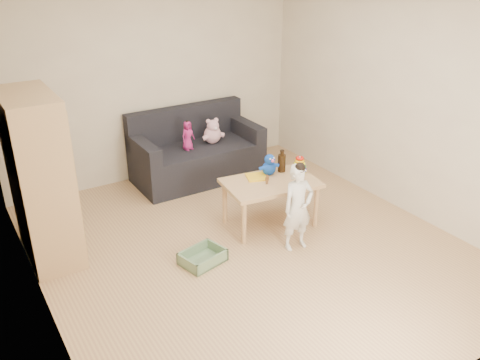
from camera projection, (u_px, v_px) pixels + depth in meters
room at (250, 128)px, 4.73m from camera, size 4.50×4.50×4.50m
wardrobe at (40, 179)px, 4.81m from camera, size 0.46×0.92×1.66m
sofa at (198, 162)px, 6.74m from camera, size 1.66×0.83×0.47m
play_table at (270, 203)px, 5.60m from camera, size 1.07×0.75×0.53m
storage_bin at (203, 257)px, 4.99m from camera, size 0.47×0.40×0.12m
toddler at (298, 209)px, 5.09m from camera, size 0.35×0.25×0.89m
pink_bear at (212, 133)px, 6.68m from camera, size 0.30×0.27×0.28m
doll at (188, 136)px, 6.44m from camera, size 0.21×0.17×0.37m
ring_stacker at (299, 166)px, 5.67m from camera, size 0.17×0.17×0.19m
brown_bottle at (282, 162)px, 5.69m from camera, size 0.09×0.09×0.25m
blue_plush at (269, 164)px, 5.60m from camera, size 0.25×0.22×0.25m
wooden_figure at (267, 179)px, 5.41m from camera, size 0.05×0.05×0.11m
yellow_book at (257, 177)px, 5.57m from camera, size 0.28×0.28×0.02m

